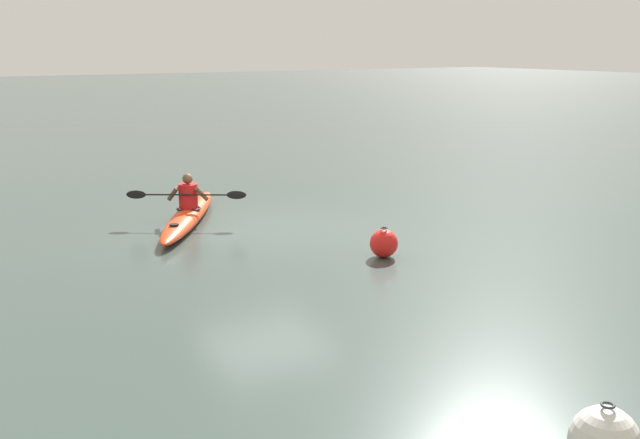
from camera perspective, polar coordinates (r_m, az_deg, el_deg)
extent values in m
plane|color=#384742|center=(14.58, -4.32, -0.84)|extent=(160.00, 160.00, 0.00)
ellipsoid|color=red|center=(15.37, -10.11, 0.33)|extent=(2.95, 4.22, 0.31)
torus|color=black|center=(15.37, -10.11, 0.83)|extent=(0.69, 0.69, 0.04)
cylinder|color=black|center=(14.01, -11.21, -0.39)|extent=(0.18, 0.18, 0.02)
cylinder|color=red|center=(15.31, -10.15, 1.81)|extent=(0.39, 0.39, 0.49)
sphere|color=brown|center=(15.25, -10.20, 3.12)|extent=(0.21, 0.21, 0.21)
cylinder|color=black|center=(15.11, -10.30, 1.89)|extent=(1.73, 1.12, 0.03)
ellipsoid|color=black|center=(14.94, -6.48, 1.90)|extent=(0.36, 0.25, 0.17)
ellipsoid|color=black|center=(15.34, -14.03, 1.88)|extent=(0.36, 0.25, 0.17)
cylinder|color=brown|center=(15.17, -9.13, 1.96)|extent=(0.32, 0.13, 0.34)
cylinder|color=brown|center=(15.29, -11.30, 1.96)|extent=(0.22, 0.29, 0.34)
torus|color=#333338|center=(6.79, 21.35, -13.23)|extent=(0.12, 0.12, 0.02)
sphere|color=red|center=(12.71, 4.95, -1.85)|extent=(0.49, 0.49, 0.49)
torus|color=#333338|center=(12.64, 4.98, -0.66)|extent=(0.12, 0.12, 0.02)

